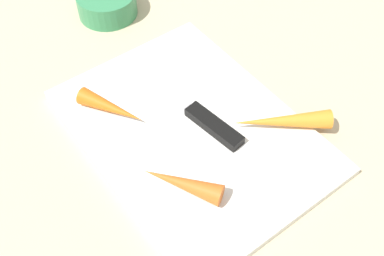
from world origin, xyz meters
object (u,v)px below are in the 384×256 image
Objects in this scene: carrot_longest at (282,121)px; small_bowl at (107,3)px; knife at (207,121)px; carrot_shortest at (111,108)px; cutting_board at (192,131)px; carrot_medium at (182,183)px.

small_bowl is (-0.36, -0.05, -0.01)m from carrot_longest.
knife is 2.02× the size of small_bowl.
carrot_shortest is at bearing -28.88° from small_bowl.
cutting_board is 0.30m from small_bowl.
knife is 1.54× the size of carrot_longest.
small_bowl reaches higher than cutting_board.
carrot_longest is at bearing -138.85° from knife.
carrot_shortest reaches higher than knife.
knife is at bearing -6.90° from carrot_longest.
cutting_board is 0.12m from carrot_longest.
carrot_shortest is 0.75× the size of carrot_longest.
small_bowl is at bearing -12.22° from knife.
cutting_board is at bearing -2.45° from carrot_longest.
knife is at bearing -4.14° from small_bowl.
carrot_medium is at bearing 117.84° from knife.
carrot_longest is 0.37m from small_bowl.
knife is 2.06× the size of carrot_shortest.
knife is 0.13m from carrot_shortest.
carrot_longest is (0.16, 0.17, 0.00)m from carrot_shortest.
cutting_board is at bearing -76.43° from carrot_medium.
carrot_medium is 0.16m from carrot_longest.
small_bowl is at bearing 171.81° from cutting_board.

